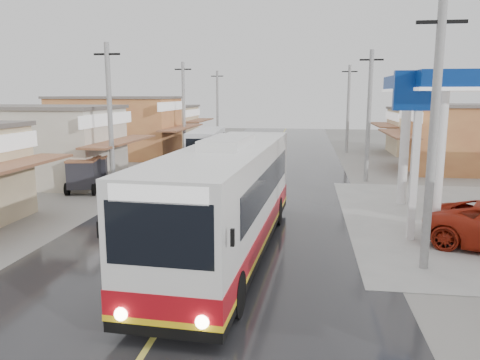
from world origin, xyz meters
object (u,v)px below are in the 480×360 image
(second_bus, at_px, (207,146))
(tricycle_near, at_px, (84,173))
(coach_bus, at_px, (228,199))
(tyre_stack, at_px, (115,196))
(cyclist, at_px, (158,197))
(tricycle_far, at_px, (95,168))

(second_bus, xyz_separation_m, tricycle_near, (-4.47, -11.45, -0.34))
(second_bus, bearing_deg, coach_bus, -80.17)
(coach_bus, bearing_deg, tyre_stack, 137.86)
(coach_bus, height_order, cyclist, coach_bus)
(second_bus, distance_m, tricycle_near, 12.30)
(coach_bus, bearing_deg, second_bus, 107.39)
(coach_bus, relative_size, tyre_stack, 14.06)
(coach_bus, bearing_deg, cyclist, 130.88)
(cyclist, relative_size, tricycle_far, 0.77)
(coach_bus, distance_m, second_bus, 21.07)
(coach_bus, relative_size, second_bus, 1.59)
(cyclist, distance_m, tricycle_far, 7.78)
(second_bus, height_order, tyre_stack, second_bus)
(tyre_stack, bearing_deg, tricycle_near, 144.78)
(coach_bus, relative_size, tricycle_near, 4.97)
(coach_bus, xyz_separation_m, tricycle_near, (-9.63, 8.98, -0.83))
(tricycle_near, height_order, tyre_stack, tricycle_near)
(coach_bus, bearing_deg, tricycle_far, 135.31)
(second_bus, relative_size, tyre_stack, 8.87)
(tricycle_far, xyz_separation_m, tyre_stack, (2.81, -3.78, -0.79))
(tricycle_far, distance_m, tyre_stack, 4.78)
(second_bus, distance_m, tyre_stack, 13.43)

